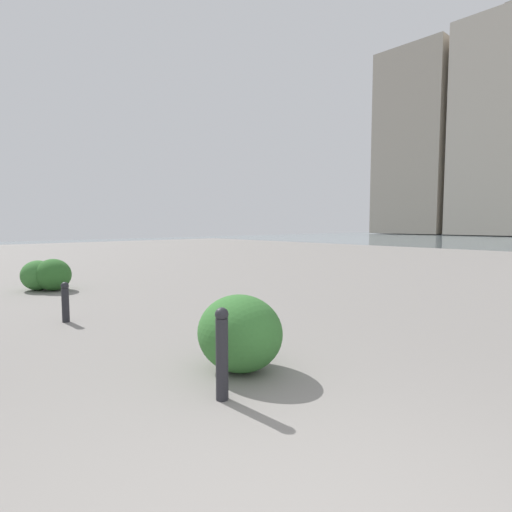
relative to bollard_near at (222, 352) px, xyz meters
The scene contains 6 objects.
building_highrise 73.02m from the bollard_near, 65.21° to the right, with size 11.60×10.07×29.88m.
bollard_near is the anchor object (origin of this frame).
bollard_mid 4.24m from the bollard_near, ahead, with size 0.13×0.13×0.69m.
shrub_low 7.91m from the bollard_near, ahead, with size 0.94×0.84×0.80m.
shrub_round 8.20m from the bollard_near, ahead, with size 0.89×0.80×0.75m.
shrub_wide 0.78m from the bollard_near, 52.65° to the right, with size 1.03×0.92×0.87m.
Camera 1 is at (-1.05, 1.49, 1.68)m, focal length 28.50 mm.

